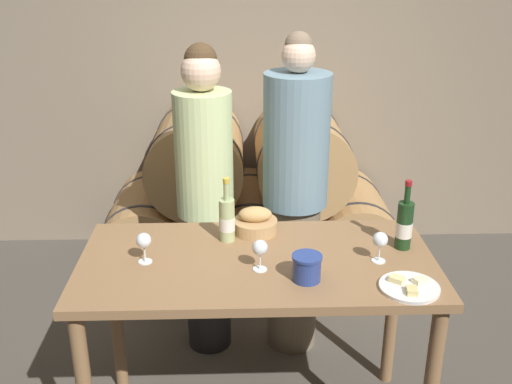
% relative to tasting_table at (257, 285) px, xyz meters
% --- Properties ---
extents(stone_wall_back, '(10.00, 0.12, 3.20)m').
position_rel_tasting_table_xyz_m(stone_wall_back, '(0.00, 2.11, 0.81)').
color(stone_wall_back, gray).
rests_on(stone_wall_back, ground_plane).
extents(barrel_stack, '(2.04, 0.86, 1.18)m').
position_rel_tasting_table_xyz_m(barrel_stack, '(-0.00, 1.56, -0.26)').
color(barrel_stack, tan).
rests_on(barrel_stack, ground_plane).
extents(tasting_table, '(1.53, 0.76, 0.92)m').
position_rel_tasting_table_xyz_m(tasting_table, '(0.00, 0.00, 0.00)').
color(tasting_table, olive).
rests_on(tasting_table, ground_plane).
extents(person_left, '(0.30, 0.30, 1.73)m').
position_rel_tasting_table_xyz_m(person_left, '(-0.25, 0.68, 0.11)').
color(person_left, '#232326').
rests_on(person_left, ground_plane).
extents(person_right, '(0.34, 0.34, 1.79)m').
position_rel_tasting_table_xyz_m(person_right, '(0.23, 0.68, 0.12)').
color(person_right, '#756651').
rests_on(person_right, ground_plane).
extents(wine_bottle_red, '(0.07, 0.07, 0.32)m').
position_rel_tasting_table_xyz_m(wine_bottle_red, '(0.65, 0.09, 0.24)').
color(wine_bottle_red, '#193819').
rests_on(wine_bottle_red, tasting_table).
extents(wine_bottle_white, '(0.07, 0.07, 0.30)m').
position_rel_tasting_table_xyz_m(wine_bottle_white, '(-0.13, 0.19, 0.23)').
color(wine_bottle_white, '#ADBC7F').
rests_on(wine_bottle_white, tasting_table).
extents(blue_crock, '(0.12, 0.12, 0.11)m').
position_rel_tasting_table_xyz_m(blue_crock, '(0.19, -0.18, 0.19)').
color(blue_crock, navy).
rests_on(blue_crock, tasting_table).
extents(bread_basket, '(0.21, 0.21, 0.13)m').
position_rel_tasting_table_xyz_m(bread_basket, '(-0.00, 0.27, 0.18)').
color(bread_basket, tan).
rests_on(bread_basket, tasting_table).
extents(cheese_plate, '(0.24, 0.24, 0.04)m').
position_rel_tasting_table_xyz_m(cheese_plate, '(0.59, -0.26, 0.14)').
color(cheese_plate, white).
rests_on(cheese_plate, tasting_table).
extents(wine_glass_far_left, '(0.07, 0.07, 0.14)m').
position_rel_tasting_table_xyz_m(wine_glass_far_left, '(-0.48, -0.01, 0.23)').
color(wine_glass_far_left, white).
rests_on(wine_glass_far_left, tasting_table).
extents(wine_glass_left, '(0.07, 0.07, 0.14)m').
position_rel_tasting_table_xyz_m(wine_glass_left, '(0.01, -0.09, 0.23)').
color(wine_glass_left, white).
rests_on(wine_glass_left, tasting_table).
extents(wine_glass_center, '(0.07, 0.07, 0.14)m').
position_rel_tasting_table_xyz_m(wine_glass_center, '(0.52, -0.03, 0.23)').
color(wine_glass_center, white).
rests_on(wine_glass_center, tasting_table).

